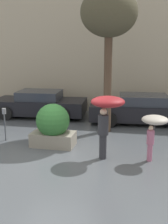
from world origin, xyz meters
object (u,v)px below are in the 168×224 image
Objects in this scene: parked_car_far at (40,104)px; street_tree at (109,16)px; parked_car_near at (143,110)px; person_adult at (107,109)px; planter_box at (53,126)px; person_child at (154,124)px; parking_meter at (4,117)px.

street_tree reaches higher than parked_car_far.
parked_car_near and parked_car_far have the same top height.
person_adult is 4.02m from street_tree.
planter_box is 0.27× the size of street_tree.
person_child reaches higher than parking_meter.
street_tree is (3.49, -1.77, 3.80)m from parked_car_far.
person_child is (1.36, 0.04, -0.38)m from person_adult.
planter_box is at bearing 136.78° from parked_car_near.
parked_car_far is at bearing 116.78° from planter_box.
street_tree is (-1.37, -1.62, 3.80)m from parked_car_near.
person_adult is 6.02m from parked_car_far.
planter_box reaches higher than parking_meter.
parked_car_near is 0.88× the size of street_tree.
planter_box is at bearing -157.12° from parked_car_far.
person_child is 4.60m from street_tree.
planter_box is 0.31× the size of parked_car_near.
parked_car_near is 4.02× the size of parking_meter.
planter_box is 0.77× the size of person_adult.
person_adult reaches higher than parking_meter.
parked_car_far is (-3.84, 4.55, -0.91)m from person_adult.
person_child is (3.26, -0.66, 0.42)m from planter_box.
parking_meter is (0.10, -3.69, 0.26)m from parked_car_far.
planter_box is 1.23× the size of parking_meter.
street_tree reaches higher than parking_meter.
parked_car_far is at bearing 83.23° from parked_car_near.
parked_car_near is (2.91, 3.71, -0.11)m from planter_box.
parked_car_far is at bearing 93.42° from person_adult.
person_child is 1.17× the size of parking_meter.
parked_car_far is (-4.86, 0.14, -0.00)m from parked_car_near.
person_child is at bearing -11.43° from planter_box.
parked_car_near is (-0.34, 4.37, -0.53)m from person_child.
planter_box is 4.51m from street_tree.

